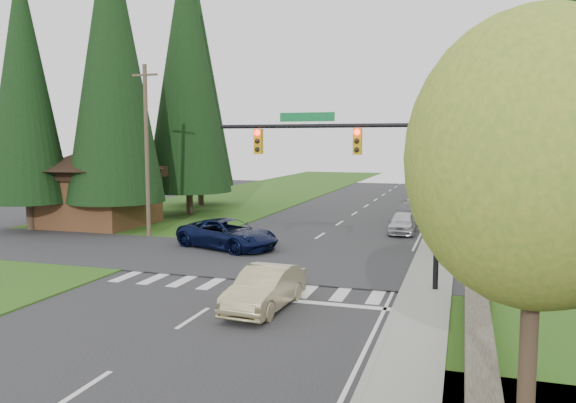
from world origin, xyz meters
The scene contains 34 objects.
ground centered at (0.00, 0.00, 0.00)m, with size 120.00×120.00×0.00m, color #28282B.
grass_east centered at (13.00, 20.00, 0.03)m, with size 14.00×110.00×0.06m, color #305617.
grass_west centered at (-13.00, 20.00, 0.03)m, with size 14.00×110.00×0.06m, color #305617.
cross_street centered at (0.00, 8.00, 0.00)m, with size 120.00×8.00×0.10m, color #28282B.
sidewalk_east centered at (6.90, 22.00, 0.07)m, with size 1.80×80.00×0.13m, color gray.
curb_east centered at (6.05, 22.00, 0.07)m, with size 0.20×80.00×0.13m, color gray.
stone_wall_south centered at (8.60, -3.00, 0.35)m, with size 0.70×14.00×0.70m, color #4C4438.
stone_wall_north centered at (8.60, 30.00, 0.35)m, with size 0.70×40.00×0.70m, color #4C4438.
traffic_signal centered at (4.37, 4.50, 4.98)m, with size 8.70×0.37×6.80m.
brown_building centered at (-15.00, 15.00, 3.14)m, with size 8.40×8.40×5.40m.
utility_pole centered at (-9.50, 12.00, 5.14)m, with size 1.60×0.24×10.00m.
decid_tree_0 centered at (9.20, 14.00, 5.60)m, with size 4.80×4.80×8.37m.
decid_tree_1 centered at (9.30, 21.00, 5.80)m, with size 5.20×5.20×8.80m.
decid_tree_2 centered at (9.10, 28.00, 5.93)m, with size 5.00×5.00×8.82m.
decid_tree_3 centered at (9.20, 35.00, 5.66)m, with size 5.00×5.00×8.55m.
decid_tree_4 centered at (9.30, 42.00, 6.06)m, with size 5.40×5.40×9.18m.
decid_tree_5 centered at (9.10, 49.00, 5.53)m, with size 4.80×4.80×8.30m.
decid_tree_6 centered at (9.20, 56.00, 5.86)m, with size 5.20×5.20×8.86m.
decid_tree_south centered at (9.30, -6.00, 5.27)m, with size 4.60×4.60×7.92m.
conifer_w_a centered at (-13.00, 14.00, 10.79)m, with size 6.12×6.12×19.80m.
conifer_w_b centered at (-16.00, 18.00, 9.79)m, with size 5.44×5.44×17.80m.
conifer_w_c centered at (-12.00, 22.00, 11.29)m, with size 6.46×6.46×20.80m.
conifer_w_d centered at (-18.00, 12.00, 9.29)m, with size 5.10×5.10×16.80m.
conifer_w_e centered at (-14.00, 28.00, 10.29)m, with size 5.78×5.78×18.80m.
conifer_e_a centered at (14.00, 20.00, 9.79)m, with size 5.44×5.44×17.80m.
conifer_e_b centered at (15.00, 34.00, 10.79)m, with size 6.12×6.12×19.80m.
conifer_e_c centered at (14.00, 48.00, 9.29)m, with size 5.10×5.10×16.80m.
sedan_champagne centered at (1.85, 0.62, 0.70)m, with size 1.49×4.27×1.41m, color tan.
suv_navy centered at (-3.58, 10.01, 0.79)m, with size 2.62×5.68×1.58m, color black.
parked_car_a centered at (4.61, 17.89, 0.66)m, with size 1.57×3.89×1.33m, color silver.
parked_car_b centered at (4.53, 23.22, 0.65)m, with size 1.83×4.51×1.31m, color slate.
parked_car_c centered at (4.74, 30.74, 0.74)m, with size 1.57×4.51×1.49m, color silver.
parked_car_d centered at (4.20, 37.94, 0.70)m, with size 1.65×4.09×1.39m, color silver.
parked_car_e centered at (4.20, 49.92, 0.62)m, with size 1.73×4.26×1.24m, color #B2B2B7.
Camera 1 is at (8.09, -16.66, 5.58)m, focal length 35.00 mm.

